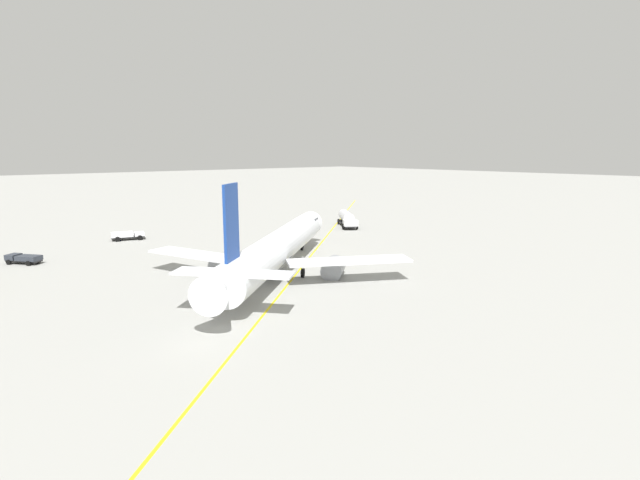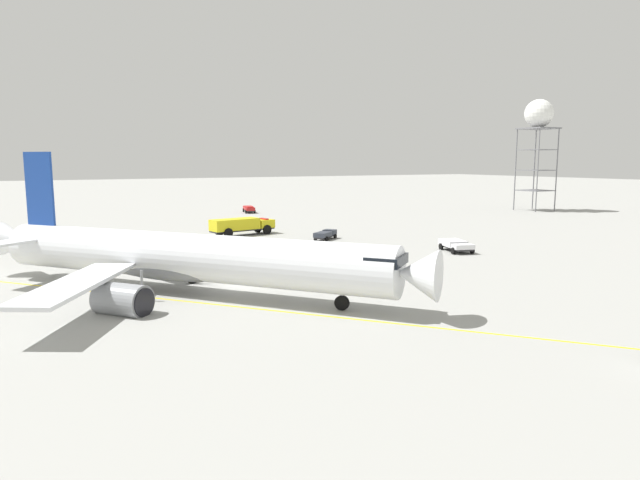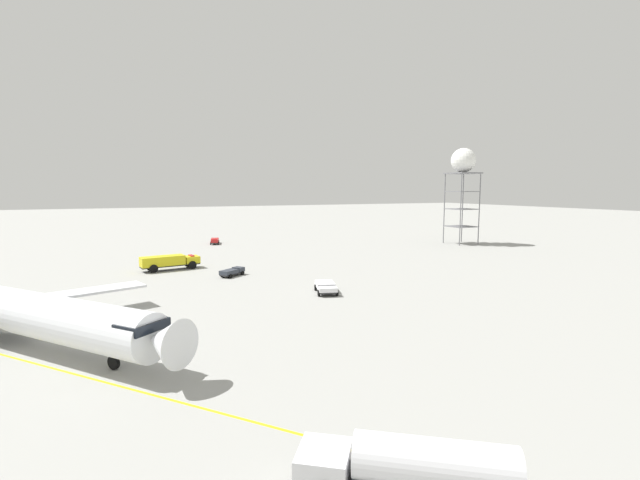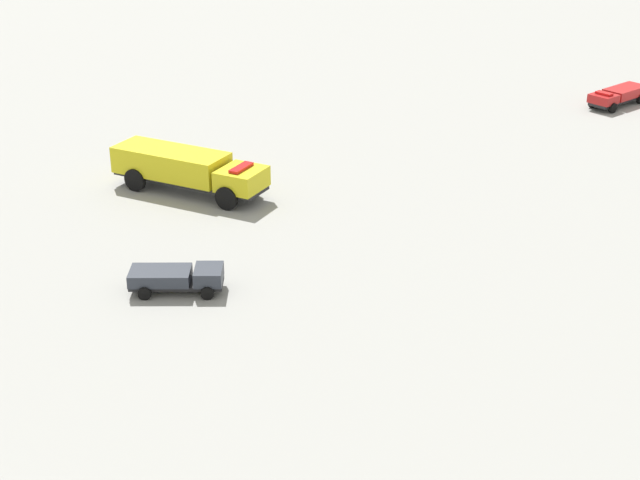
# 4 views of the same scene
# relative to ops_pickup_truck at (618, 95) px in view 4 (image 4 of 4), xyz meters

# --- Properties ---
(ops_pickup_truck) EXTENTS (3.07, 5.87, 1.41)m
(ops_pickup_truck) POSITION_rel_ops_pickup_truck_xyz_m (0.00, 0.00, 0.00)
(ops_pickup_truck) COLOR #232326
(ops_pickup_truck) RESTS_ON ground_plane
(fire_tender_truck) EXTENTS (10.00, 4.18, 2.50)m
(fire_tender_truck) POSITION_rel_ops_pickup_truck_xyz_m (14.21, 33.25, 0.72)
(fire_tender_truck) COLOR #232326
(fire_tender_truck) RESTS_ON ground_plane
(baggage_truck_truck) EXTENTS (4.56, 3.99, 1.22)m
(baggage_truck_truck) POSITION_rel_ops_pickup_truck_xyz_m (5.54, 43.02, -0.09)
(baggage_truck_truck) COLOR #232326
(baggage_truck_truck) RESTS_ON ground_plane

